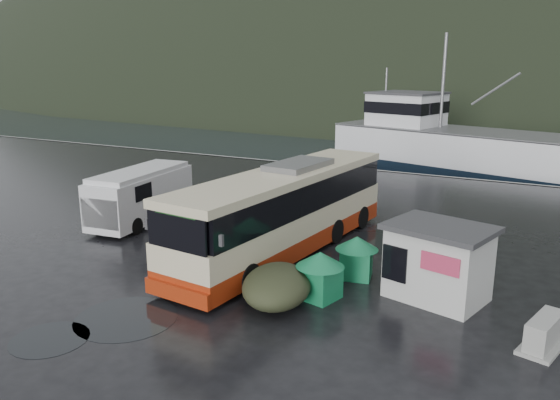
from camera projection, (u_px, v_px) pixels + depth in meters
The scene contains 13 objects.
ground at pixel (255, 261), 21.35m from camera, with size 160.00×160.00×0.00m, color black.
harbor_water at pixel (514, 99), 115.98m from camera, with size 300.00×180.00×0.02m, color black.
quay_edge at pixel (397, 172), 38.55m from camera, with size 160.00×0.60×1.50m, color #999993.
coach_bus at pixel (285, 251), 22.42m from camera, with size 3.16×12.72×3.60m, color beige, non-canonical shape.
white_van at pixel (143, 222), 26.61m from camera, with size 2.14×6.23×2.60m, color silver, non-canonical shape.
waste_bin_left at pixel (356, 277), 19.71m from camera, with size 1.10×1.10×1.54m, color #147244, non-canonical shape.
waste_bin_right at pixel (319, 298), 17.96m from camera, with size 1.15×1.15×1.60m, color #147244, non-canonical shape.
dome_tent at pixel (277, 303), 17.57m from camera, with size 2.18×3.05×1.20m, color #303520, non-canonical shape.
ticket_kiosk at pixel (435, 298), 17.97m from camera, with size 3.19×2.42×2.50m, color silver, non-canonical shape.
jersey_barrier_a at pixel (407, 291), 18.54m from camera, with size 0.82×1.63×0.82m, color #999993, non-canonical shape.
jersey_barrier_b at pixel (542, 348), 14.83m from camera, with size 0.89×1.79×0.89m, color #999993, non-canonical shape.
fishing_trawler at pixel (475, 157), 44.76m from camera, with size 28.64×6.26×11.46m, color silver, non-canonical shape.
puddles at pixel (257, 280), 19.44m from camera, with size 8.75×15.54×0.01m.
Camera 1 is at (10.14, -17.41, 7.53)m, focal length 35.00 mm.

